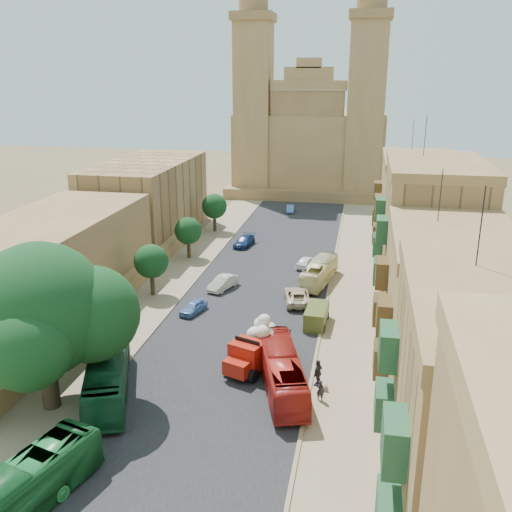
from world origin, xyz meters
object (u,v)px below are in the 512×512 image
at_px(street_tree_d, 214,206).
at_px(car_blue_b, 290,209).
at_px(bus_red_east, 282,371).
at_px(bus_green_north, 108,373).
at_px(car_white_b, 306,262).
at_px(bus_cream_east, 319,272).
at_px(red_truck, 257,345).
at_px(olive_pickup, 316,316).
at_px(ficus_tree, 42,314).
at_px(pedestrian_a, 320,390).
at_px(car_cream, 297,296).
at_px(street_tree_a, 96,313).
at_px(street_tree_c, 188,231).
at_px(car_blue_a, 193,307).
at_px(car_white_a, 223,283).
at_px(car_dkblue, 244,241).
at_px(street_tree_b, 151,262).
at_px(church, 311,139).
at_px(pedestrian_c, 318,373).
at_px(bus_green_south, 14,495).

xyz_separation_m(street_tree_d, car_blue_b, (8.74, 13.19, -2.99)).
bearing_deg(bus_red_east, bus_green_north, -3.09).
bearing_deg(car_white_b, bus_cream_east, 125.84).
bearing_deg(red_truck, olive_pickup, 64.88).
relative_size(ficus_tree, pedestrian_a, 7.43).
distance_m(street_tree_d, car_cream, 27.53).
height_order(olive_pickup, bus_cream_east, bus_cream_east).
xyz_separation_m(street_tree_d, bus_green_north, (3.50, -41.77, -2.03)).
distance_m(street_tree_a, street_tree_c, 24.00).
bearing_deg(olive_pickup, street_tree_c, 135.88).
height_order(street_tree_c, car_white_b, street_tree_c).
bearing_deg(red_truck, street_tree_d, 109.57).
distance_m(olive_pickup, pedestrian_a, 12.07).
bearing_deg(car_cream, olive_pickup, 104.32).
distance_m(car_blue_a, car_white_a, 6.48).
relative_size(car_blue_a, car_dkblue, 0.76).
bearing_deg(car_white_a, pedestrian_a, -39.69).
bearing_deg(street_tree_d, street_tree_b, -90.00).
height_order(street_tree_b, street_tree_c, street_tree_b).
distance_m(church, bus_green_north, 73.11).
bearing_deg(street_tree_b, car_blue_a, -34.12).
relative_size(car_blue_a, pedestrian_c, 1.69).
height_order(church, street_tree_c, church).
bearing_deg(bus_green_north, street_tree_a, 100.45).
height_order(car_blue_a, car_cream, car_cream).
height_order(street_tree_c, street_tree_d, street_tree_d).
bearing_deg(street_tree_b, street_tree_a, -90.00).
distance_m(car_blue_a, pedestrian_c, 16.18).
bearing_deg(car_cream, bus_green_south, 59.92).
bearing_deg(street_tree_c, church, 76.79).
height_order(car_dkblue, car_white_b, car_dkblue).
bearing_deg(olive_pickup, bus_green_north, -133.36).
bearing_deg(street_tree_b, pedestrian_c, -38.82).
bearing_deg(street_tree_d, bus_green_south, -85.70).
xyz_separation_m(red_truck, car_cream, (1.50, 12.57, -0.94)).
bearing_deg(car_blue_b, bus_cream_east, -83.68).
bearing_deg(car_dkblue, bus_green_south, -83.20).
height_order(street_tree_b, bus_cream_east, street_tree_b).
xyz_separation_m(ficus_tree, car_blue_b, (8.14, 57.19, -6.08)).
relative_size(bus_red_east, pedestrian_a, 6.62).
xyz_separation_m(red_truck, olive_pickup, (3.72, 7.94, -0.84)).
bearing_deg(bus_green_south, car_dkblue, 104.60).
bearing_deg(street_tree_b, car_white_a, 23.74).
bearing_deg(pedestrian_a, pedestrian_c, -66.19).
xyz_separation_m(car_dkblue, pedestrian_a, (12.37, -33.89, 0.12)).
bearing_deg(street_tree_c, street_tree_b, -90.00).
distance_m(bus_green_north, car_white_a, 20.81).
bearing_deg(car_white_a, street_tree_b, -137.15).
relative_size(street_tree_b, bus_cream_east, 0.61).
bearing_deg(car_dkblue, car_white_a, -77.78).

